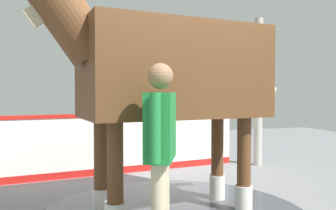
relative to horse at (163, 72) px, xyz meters
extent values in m
cube|color=gray|center=(-0.18, 0.32, -1.63)|extent=(16.00, 16.00, 0.02)
cube|color=white|center=(-2.24, -0.18, -1.13)|extent=(0.69, 4.55, 0.99)
cube|color=red|center=(-2.24, -0.18, -0.61)|extent=(0.71, 4.55, 0.06)
cube|color=red|center=(-2.24, -0.18, -1.56)|extent=(0.69, 4.55, 0.12)
cylinder|color=#B7B2A8|center=(-2.16, 2.52, -0.21)|extent=(0.16, 0.16, 2.82)
cube|color=brown|center=(-0.02, 0.13, 0.01)|extent=(1.30, 2.15, 1.03)
cylinder|color=brown|center=(0.37, -0.60, -1.06)|extent=(0.16, 0.16, 1.12)
cylinder|color=brown|center=(-0.19, -0.67, -1.06)|extent=(0.16, 0.16, 1.12)
cylinder|color=silver|center=(-0.19, -0.67, -1.47)|extent=(0.20, 0.20, 0.31)
cylinder|color=brown|center=(0.16, 0.93, -1.06)|extent=(0.16, 0.16, 1.12)
cylinder|color=silver|center=(0.16, 0.93, -1.47)|extent=(0.20, 0.20, 0.31)
cylinder|color=brown|center=(-0.40, 0.85, -1.06)|extent=(0.16, 0.16, 1.12)
cylinder|color=silver|center=(-0.40, 0.85, -1.47)|extent=(0.20, 0.20, 0.31)
cylinder|color=brown|center=(0.14, -1.04, 0.55)|extent=(0.59, 0.97, 1.03)
cylinder|color=#C6B793|center=(-0.17, 1.23, -0.09)|extent=(0.21, 0.71, 0.35)
cylinder|color=#C6B793|center=(0.79, -0.24, -1.05)|extent=(0.13, 0.13, 0.49)
cylinder|color=#C6B793|center=(0.99, -0.33, -1.05)|extent=(0.13, 0.13, 0.49)
cube|color=#1E7F38|center=(0.89, -0.28, -0.52)|extent=(0.52, 0.39, 0.58)
cylinder|color=#1E7F38|center=(0.62, -0.17, -0.50)|extent=(0.09, 0.09, 0.55)
cylinder|color=#1E7F38|center=(1.15, -0.40, -0.50)|extent=(0.09, 0.09, 0.55)
sphere|color=#936B4C|center=(0.89, -0.28, -0.09)|extent=(0.22, 0.22, 0.22)
camera|label=1|loc=(3.77, -1.09, -0.23)|focal=37.43mm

